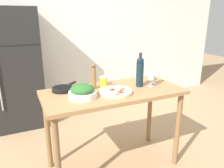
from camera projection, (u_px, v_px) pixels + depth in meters
ground_plane at (113, 165)px, 2.48m from camera, size 14.00×14.00×0.00m
wall_back at (67, 35)px, 3.72m from camera, size 6.40×0.08×2.60m
refrigerator at (17, 69)px, 3.19m from camera, size 0.68×0.64×1.74m
prep_counter at (113, 102)px, 2.25m from camera, size 1.42×0.66×0.89m
wine_bottle at (140, 71)px, 2.30m from camera, size 0.08×0.08×0.36m
wine_glass_near at (151, 77)px, 2.31m from camera, size 0.07×0.07×0.14m
wine_glass_far at (156, 75)px, 2.40m from camera, size 0.07×0.07×0.14m
pepper_mill at (94, 77)px, 2.23m from camera, size 0.05×0.05×0.26m
salad_bowl at (83, 92)px, 2.00m from camera, size 0.26×0.26×0.13m
homemade_pizza at (116, 92)px, 2.14m from camera, size 0.33×0.33×0.03m
salt_canister at (104, 82)px, 2.27m from camera, size 0.08×0.08×0.13m
cast_iron_skillet at (63, 89)px, 2.20m from camera, size 0.29×0.27×0.04m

